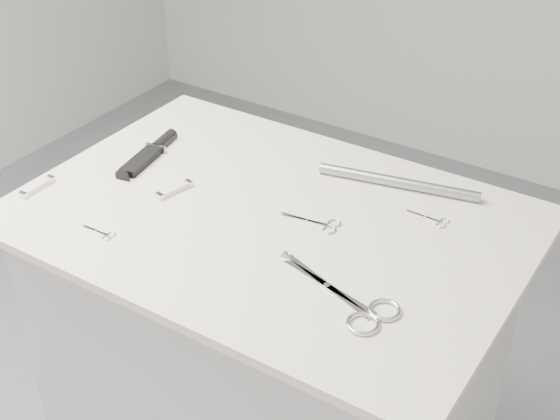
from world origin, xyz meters
The scene contains 10 objects.
plinth centered at (0.00, 0.00, 0.45)m, with size 0.90×0.60×0.90m, color #B9B9B7.
display_board centered at (0.00, 0.00, 0.91)m, with size 1.00×0.70×0.02m, color beige.
large_shears centered at (0.28, -0.15, 0.92)m, with size 0.25×0.13×0.01m.
embroidery_scissors_a centered at (0.10, 0.03, 0.92)m, with size 0.12×0.05×0.00m.
embroidery_scissors_b centered at (0.28, 0.16, 0.92)m, with size 0.09×0.04×0.00m.
tiny_scissors centered at (-0.24, -0.23, 0.92)m, with size 0.07×0.03×0.00m.
sheathed_knife centered at (-0.36, 0.06, 0.93)m, with size 0.06×0.20×0.03m.
pocket_knife_a centered at (-0.46, -0.18, 0.93)m, with size 0.02×0.09×0.01m.
pocket_knife_b centered at (-0.22, -0.03, 0.93)m, with size 0.04×0.09×0.01m.
metal_rail centered at (0.17, 0.24, 0.93)m, with size 0.02×0.02×0.34m, color gray.
Camera 1 is at (0.72, -1.07, 1.78)m, focal length 50.00 mm.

